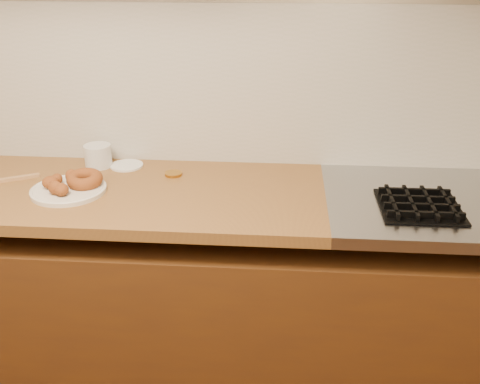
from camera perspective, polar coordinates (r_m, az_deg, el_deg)
name	(u,v)px	position (r m, az deg, el deg)	size (l,w,h in m)	color
wall_back	(191,45)	(2.14, -4.97, 14.69)	(4.00, 0.02, 2.70)	#BCAC8C
base_cabinet	(188,311)	(2.23, -5.35, -11.93)	(3.60, 0.60, 0.77)	#512C0F
butcher_block	(4,189)	(2.19, -22.85, 0.24)	(2.30, 0.62, 0.04)	brown
backsplash	(192,86)	(2.16, -4.88, 10.71)	(3.60, 0.02, 0.60)	#BBB6A9
donut_plate	(69,190)	(2.04, -17.02, 0.19)	(0.26, 0.26, 0.01)	silver
ring_donut	(84,179)	(2.04, -15.53, 1.28)	(0.13, 0.13, 0.04)	brown
fried_dough_chunks	(58,183)	(2.03, -17.96, 0.83)	(0.13, 0.18, 0.05)	brown
plastic_tub	(98,156)	(2.23, -14.23, 3.59)	(0.10, 0.10, 0.09)	silver
tub_lid	(127,165)	(2.22, -11.44, 2.66)	(0.13, 0.13, 0.01)	white
brass_jar_lid	(173,174)	(2.11, -6.78, 1.84)	(0.06, 0.06, 0.01)	#B07A27
wooden_utensil	(17,178)	(2.21, -21.68, 1.32)	(0.15, 0.02, 0.01)	#AD7D4C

